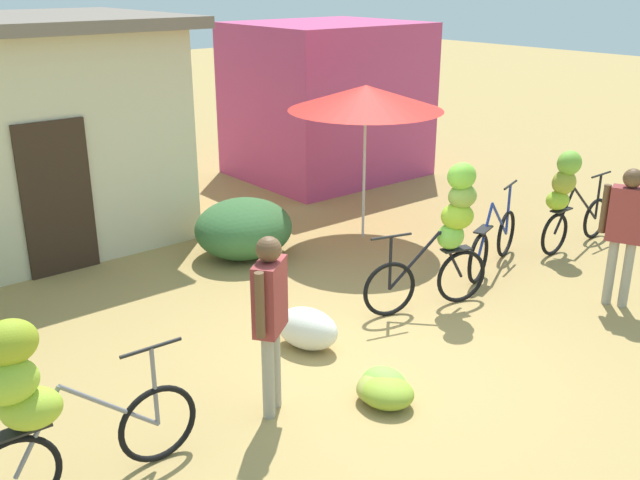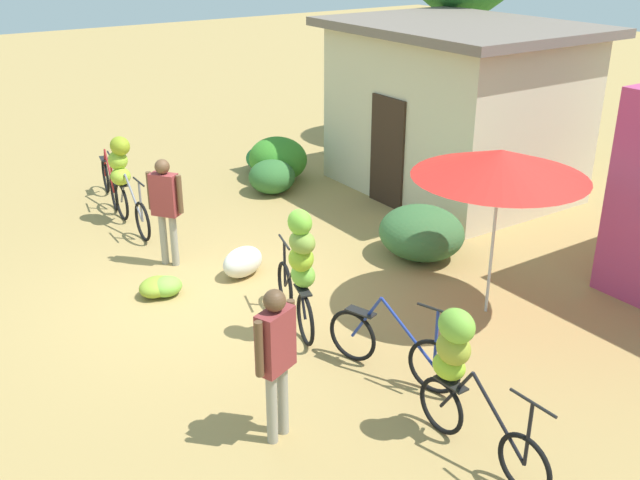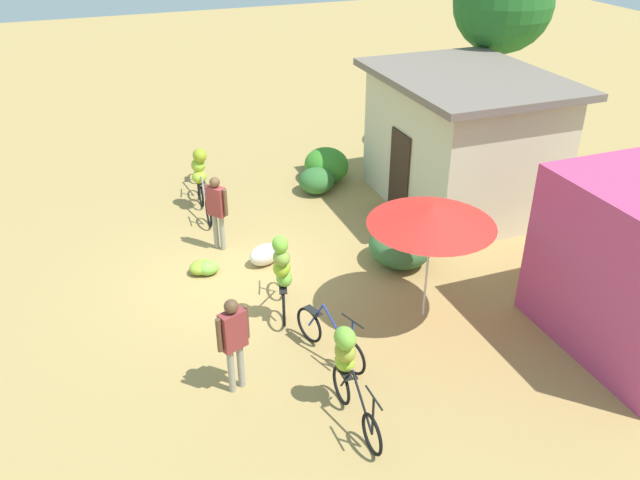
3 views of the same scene
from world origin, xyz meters
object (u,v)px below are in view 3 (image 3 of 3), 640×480
tree_behind_building (503,4)px  bicycle_center_loaded (282,271)px  bicycle_rightmost (348,365)px  banana_pile_on_ground (205,267)px  bicycle_leftmost (198,175)px  person_vendor (217,206)px  person_bystander (233,336)px  bicycle_near_pile (201,176)px  produce_sack (265,255)px  building_low (462,140)px  market_umbrella (432,215)px  bicycle_by_shop (330,339)px

tree_behind_building → bicycle_center_loaded: 10.21m
bicycle_rightmost → banana_pile_on_ground: bearing=-165.7°
tree_behind_building → bicycle_leftmost: tree_behind_building is taller
person_vendor → person_bystander: 4.51m
bicycle_center_loaded → banana_pile_on_ground: bearing=-152.8°
bicycle_near_pile → banana_pile_on_ground: bicycle_near_pile is taller
produce_sack → person_bystander: 3.86m
bicycle_center_loaded → building_low: bearing=119.5°
person_vendor → building_low: bearing=92.0°
market_umbrella → person_vendor: 4.86m
market_umbrella → bicycle_rightmost: (1.75, -2.24, -1.20)m
bicycle_rightmost → person_vendor: person_vendor is taller
bicycle_leftmost → bicycle_near_pile: size_ratio=0.97×
tree_behind_building → produce_sack: tree_behind_building is taller
building_low → bicycle_rightmost: size_ratio=2.76×
building_low → tree_behind_building: tree_behind_building is taller
tree_behind_building → bicycle_rightmost: (8.24, -7.77, -3.28)m
bicycle_leftmost → person_vendor: 3.32m
bicycle_rightmost → market_umbrella: bearing=128.0°
tree_behind_building → person_bystander: 12.07m
bicycle_near_pile → bicycle_by_shop: bearing=7.7°
bicycle_center_loaded → produce_sack: 2.06m
bicycle_by_shop → person_bystander: person_bystander is taller
tree_behind_building → bicycle_near_pile: bearing=-84.8°
building_low → person_bystander: size_ratio=2.78×
bicycle_leftmost → person_vendor: size_ratio=1.03×
banana_pile_on_ground → person_vendor: size_ratio=0.41×
bicycle_rightmost → person_bystander: (-1.06, -1.42, 0.16)m
bicycle_near_pile → person_vendor: 1.96m
tree_behind_building → bicycle_center_loaded: (5.60, -7.92, -3.17)m
bicycle_by_shop → bicycle_rightmost: 1.39m
building_low → tree_behind_building: (-2.52, 2.47, 2.54)m
building_low → person_bystander: (4.66, -6.73, -0.59)m
bicycle_by_shop → person_bystander: 1.79m
banana_pile_on_ground → produce_sack: bearing=86.0°
bicycle_by_shop → produce_sack: (-3.26, -0.16, -0.14)m
bicycle_near_pile → person_vendor: bearing=-1.4°
bicycle_leftmost → produce_sack: (4.22, 0.52, -0.15)m
bicycle_leftmost → bicycle_near_pile: (1.29, -0.15, 0.53)m
bicycle_center_loaded → market_umbrella: bearing=69.8°
tree_behind_building → bicycle_by_shop: (6.96, -7.55, -3.79)m
bicycle_center_loaded → bicycle_by_shop: bearing=15.5°
produce_sack → bicycle_rightmost: bearing=-0.8°
produce_sack → bicycle_near_pile: bearing=-167.0°
market_umbrella → bicycle_center_loaded: 2.77m
tree_behind_building → bicycle_rightmost: tree_behind_building is taller
bicycle_by_shop → person_bystander: bearing=-82.4°
bicycle_near_pile → bicycle_by_shop: (6.19, 0.84, -0.54)m
produce_sack → person_vendor: size_ratio=0.42×
tree_behind_building → person_vendor: (2.73, -8.44, -3.12)m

